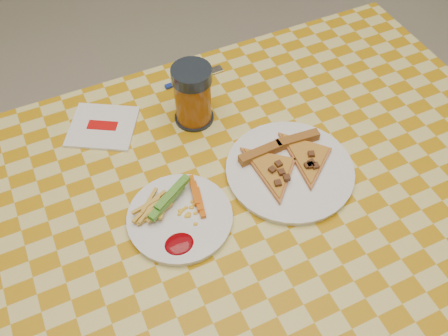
% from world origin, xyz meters
% --- Properties ---
extents(ground, '(8.00, 8.00, 0.00)m').
position_xyz_m(ground, '(0.00, 0.00, 0.00)').
color(ground, '#C0B19A').
rests_on(ground, ground).
extents(table, '(1.28, 0.88, 0.76)m').
position_xyz_m(table, '(0.00, 0.00, 0.68)').
color(table, silver).
rests_on(table, ground).
extents(plate_left, '(0.26, 0.26, 0.01)m').
position_xyz_m(plate_left, '(-0.13, 0.00, 0.76)').
color(plate_left, white).
rests_on(plate_left, table).
extents(plate_right, '(0.30, 0.30, 0.01)m').
position_xyz_m(plate_right, '(0.12, 0.01, 0.76)').
color(plate_right, white).
rests_on(plate_right, table).
extents(fries_veggies, '(0.17, 0.15, 0.04)m').
position_xyz_m(fries_veggies, '(-0.14, 0.01, 0.78)').
color(fries_veggies, gold).
rests_on(fries_veggies, plate_left).
extents(pizza_slices, '(0.21, 0.19, 0.02)m').
position_xyz_m(pizza_slices, '(0.12, 0.03, 0.78)').
color(pizza_slices, '#B17336').
rests_on(pizza_slices, plate_right).
extents(drink_glass, '(0.09, 0.09, 0.14)m').
position_xyz_m(drink_glass, '(0.00, 0.24, 0.83)').
color(drink_glass, black).
rests_on(drink_glass, table).
extents(napkin, '(0.19, 0.18, 0.01)m').
position_xyz_m(napkin, '(-0.19, 0.30, 0.76)').
color(napkin, white).
rests_on(napkin, table).
extents(fork, '(0.15, 0.02, 0.01)m').
position_xyz_m(fork, '(0.05, 0.36, 0.76)').
color(fork, navy).
rests_on(fork, table).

